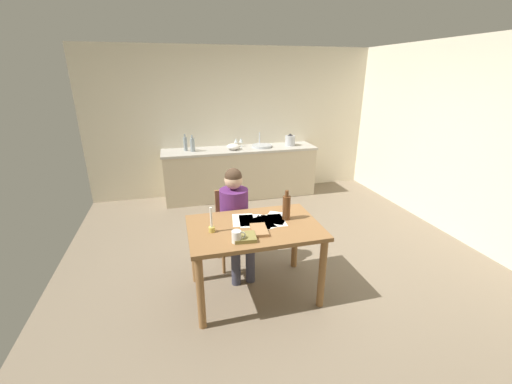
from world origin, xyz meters
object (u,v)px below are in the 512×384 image
at_px(wine_bottle_on_table, 286,207).
at_px(coffee_mug, 237,237).
at_px(dining_table, 254,237).
at_px(book_cookery, 259,230).
at_px(candlestick, 212,225).
at_px(book_magazine, 245,237).
at_px(person_seated, 236,214).
at_px(wine_glass_by_kettle, 236,141).
at_px(mixing_bowl, 233,147).
at_px(stovetop_kettle, 290,140).
at_px(bottle_oil, 185,144).
at_px(chair_at_table, 233,223).
at_px(sink_unit, 262,146).
at_px(wine_glass_near_sink, 241,140).
at_px(bottle_vinegar, 192,145).

bearing_deg(wine_bottle_on_table, coffee_mug, -149.43).
bearing_deg(dining_table, book_cookery, -83.08).
height_order(candlestick, book_magazine, candlestick).
relative_size(person_seated, wine_glass_by_kettle, 7.76).
xyz_separation_m(book_magazine, mixing_bowl, (0.47, 2.95, 0.16)).
bearing_deg(book_magazine, mixing_bowl, 86.95).
xyz_separation_m(book_cookery, stovetop_kettle, (1.38, 2.92, 0.21)).
distance_m(bottle_oil, stovetop_kettle, 1.88).
bearing_deg(bottle_oil, mixing_bowl, -9.46).
distance_m(chair_at_table, candlestick, 0.82).
relative_size(candlestick, bottle_oil, 0.87).
bearing_deg(wine_bottle_on_table, sink_unit, 79.44).
distance_m(sink_unit, mixing_bowl, 0.54).
xyz_separation_m(bottle_oil, stovetop_kettle, (1.88, -0.06, -0.02)).
bearing_deg(stovetop_kettle, mixing_bowl, -176.08).
bearing_deg(stovetop_kettle, wine_bottle_on_table, -110.99).
height_order(bottle_oil, wine_glass_near_sink, bottle_oil).
bearing_deg(bottle_oil, bottle_vinegar, -39.49).
relative_size(chair_at_table, bottle_oil, 3.13).
height_order(book_magazine, bottle_vinegar, bottle_vinegar).
bearing_deg(wine_glass_near_sink, chair_at_table, -104.66).
xyz_separation_m(dining_table, candlestick, (-0.41, -0.02, 0.19)).
relative_size(book_magazine, bottle_oil, 0.69).
bearing_deg(coffee_mug, person_seated, 79.83).
bearing_deg(stovetop_kettle, candlestick, -122.69).
distance_m(coffee_mug, book_magazine, 0.09).
xyz_separation_m(book_cookery, bottle_oil, (-0.50, 2.98, 0.23)).
bearing_deg(bottle_oil, book_magazine, -83.73).
relative_size(bottle_vinegar, stovetop_kettle, 1.27).
distance_m(bottle_oil, mixing_bowl, 0.82).
xyz_separation_m(book_magazine, bottle_oil, (-0.34, 3.09, 0.23)).
bearing_deg(dining_table, bottle_vinegar, 97.68).
bearing_deg(book_cookery, dining_table, 102.76).
xyz_separation_m(candlestick, wine_bottle_on_table, (0.76, 0.09, 0.06)).
bearing_deg(dining_table, person_seated, 99.52).
bearing_deg(book_cookery, stovetop_kettle, 70.53).
height_order(chair_at_table, bottle_oil, bottle_oil).
relative_size(chair_at_table, stovetop_kettle, 4.02).
bearing_deg(book_magazine, candlestick, 147.39).
bearing_deg(wine_glass_by_kettle, bottle_vinegar, -166.89).
distance_m(dining_table, wine_glass_near_sink, 3.01).
distance_m(candlestick, mixing_bowl, 2.84).
distance_m(chair_at_table, wine_glass_near_sink, 2.42).
bearing_deg(coffee_mug, wine_bottle_on_table, 30.57).
bearing_deg(chair_at_table, bottle_vinegar, 97.64).
distance_m(dining_table, book_magazine, 0.31).
xyz_separation_m(candlestick, bottle_vinegar, (0.04, 2.78, 0.18)).
xyz_separation_m(person_seated, book_magazine, (-0.06, -0.74, 0.11)).
distance_m(sink_unit, bottle_oil, 1.35).
bearing_deg(candlestick, sink_unit, 65.76).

